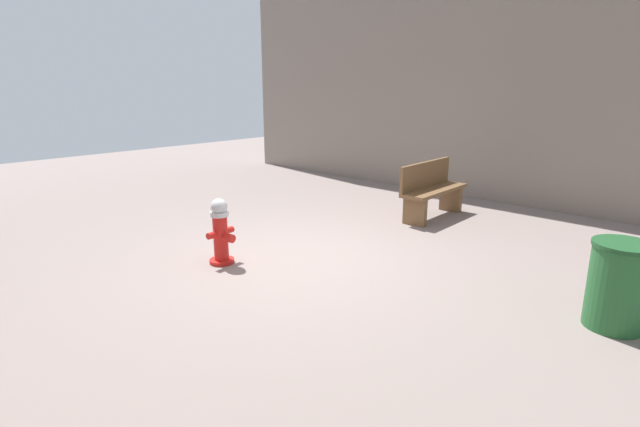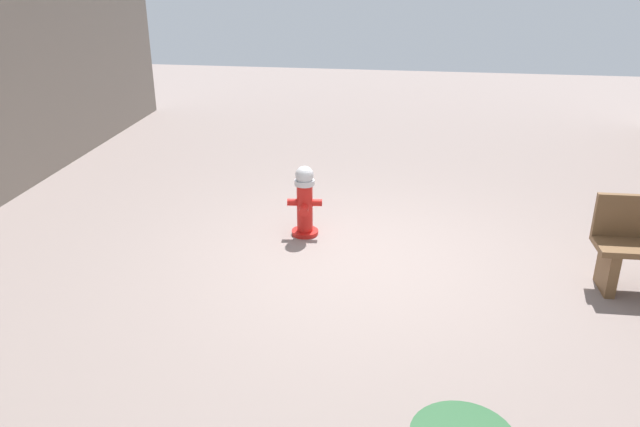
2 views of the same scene
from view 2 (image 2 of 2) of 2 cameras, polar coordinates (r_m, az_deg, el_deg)
ground_plane at (r=6.93m, az=3.96°, el=-4.30°), size 23.40×23.40×0.00m
fire_hydrant at (r=7.38m, az=-1.39°, el=1.12°), size 0.41×0.39×0.85m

